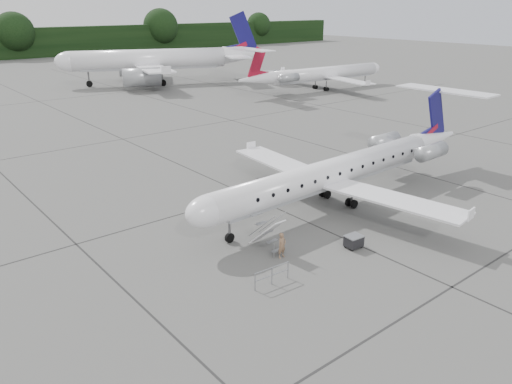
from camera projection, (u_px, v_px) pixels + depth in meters
ground at (364, 210)px, 36.35m from camera, size 320.00×320.00×0.00m
main_regional_jet at (331, 159)px, 35.87m from camera, size 28.45×20.88×7.15m
airstair at (267, 233)px, 30.09m from camera, size 0.92×2.42×2.24m
passenger at (282, 245)px, 29.25m from camera, size 0.61×0.43×1.58m
safety_railing at (272, 276)px, 26.51m from camera, size 2.20×0.22×1.00m
baggage_cart at (354, 241)px, 30.54m from camera, size 1.06×0.88×0.87m
bg_narrowbody at (149, 49)px, 91.07m from camera, size 42.33×36.89×12.69m
bg_regional_right at (326, 67)px, 86.33m from camera, size 31.10×23.38×7.79m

